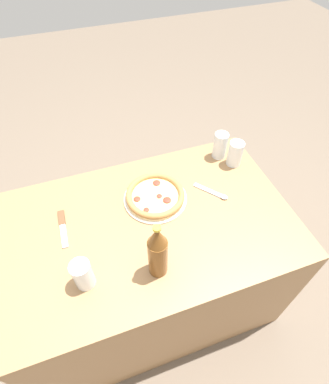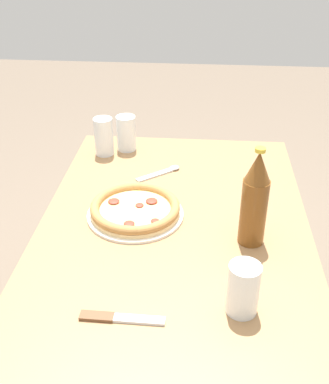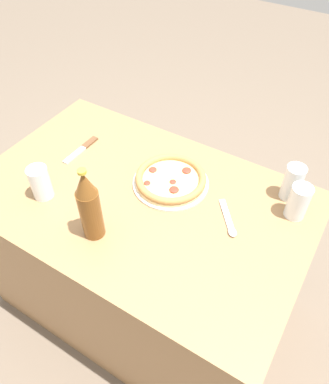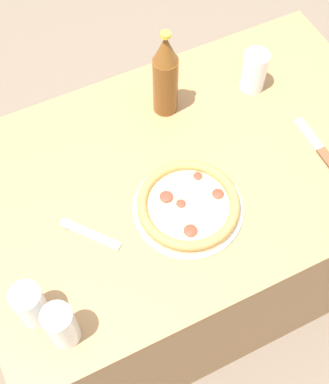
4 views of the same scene
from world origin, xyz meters
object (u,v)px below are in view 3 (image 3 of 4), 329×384
(glass_lemonade, at_px, (292,184))
(knife, at_px, (82,149))
(beer_bottle, at_px, (89,206))
(glass_orange_juice, at_px, (41,183))
(pizza_veggie, at_px, (171,180))
(glass_cola, at_px, (298,202))
(spoon, at_px, (229,222))

(glass_lemonade, relative_size, knife, 0.72)
(glass_lemonade, height_order, beer_bottle, beer_bottle)
(glass_orange_juice, bearing_deg, glass_lemonade, 31.14)
(pizza_veggie, xyz_separation_m, glass_cola, (0.42, 0.09, 0.04))
(knife, bearing_deg, glass_lemonade, 12.85)
(glass_orange_juice, distance_m, beer_bottle, 0.26)
(glass_cola, bearing_deg, glass_lemonade, 121.16)
(pizza_veggie, height_order, beer_bottle, beer_bottle)
(pizza_veggie, height_order, glass_cola, glass_cola)
(glass_orange_juice, relative_size, beer_bottle, 0.45)
(glass_cola, xyz_separation_m, glass_orange_juice, (-0.76, -0.36, -0.00))
(beer_bottle, distance_m, spoon, 0.44)
(pizza_veggie, distance_m, glass_orange_juice, 0.44)
(glass_cola, height_order, beer_bottle, beer_bottle)
(knife, bearing_deg, beer_bottle, -44.53)
(glass_cola, height_order, glass_orange_juice, glass_cola)
(glass_lemonade, bearing_deg, glass_cola, -58.84)
(beer_bottle, xyz_separation_m, spoon, (0.34, 0.26, -0.12))
(glass_cola, xyz_separation_m, beer_bottle, (-0.51, -0.40, 0.07))
(glass_cola, bearing_deg, beer_bottle, -141.89)
(glass_cola, xyz_separation_m, spoon, (-0.17, -0.14, -0.05))
(spoon, bearing_deg, glass_cola, 40.87)
(pizza_veggie, bearing_deg, glass_lemonade, 22.88)
(glass_lemonade, xyz_separation_m, beer_bottle, (-0.47, -0.47, 0.07))
(glass_lemonade, bearing_deg, pizza_veggie, -157.12)
(knife, xyz_separation_m, spoon, (0.64, -0.04, 0.00))
(glass_lemonade, bearing_deg, glass_orange_juice, -148.86)
(pizza_veggie, relative_size, glass_cola, 2.19)
(beer_bottle, bearing_deg, pizza_veggie, 73.68)
(knife, relative_size, spoon, 1.30)
(pizza_veggie, relative_size, spoon, 1.93)
(pizza_veggie, distance_m, knife, 0.39)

